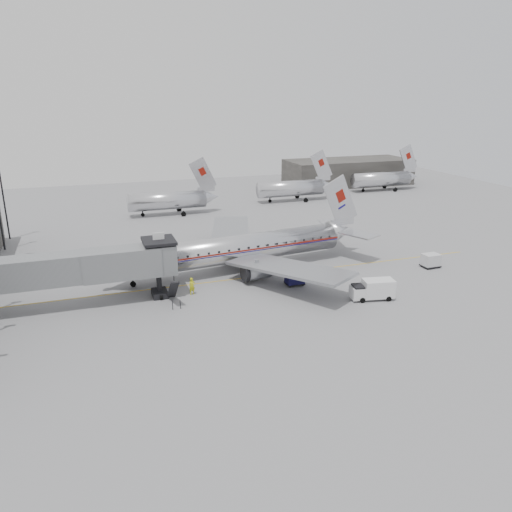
% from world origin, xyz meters
% --- Properties ---
extents(ground, '(160.00, 160.00, 0.00)m').
position_xyz_m(ground, '(0.00, 0.00, 0.00)').
color(ground, slate).
rests_on(ground, ground).
extents(hangar, '(30.00, 12.00, 6.00)m').
position_xyz_m(hangar, '(45.00, 60.00, 3.00)').
color(hangar, '#33312E').
rests_on(hangar, ground).
extents(apron_line, '(60.00, 0.15, 0.01)m').
position_xyz_m(apron_line, '(3.00, 6.00, 0.01)').
color(apron_line, gold).
rests_on(apron_line, ground).
extents(jet_bridge, '(21.00, 6.20, 7.10)m').
position_xyz_m(jet_bridge, '(-16.66, 3.67, 4.18)').
color(jet_bridge, slate).
rests_on(jet_bridge, ground).
extents(distant_aircraft_near, '(16.39, 3.20, 10.26)m').
position_xyz_m(distant_aircraft_near, '(-1.79, 42.00, 2.73)').
color(distant_aircraft_near, silver).
rests_on(distant_aircraft_near, ground).
extents(distant_aircraft_mid, '(16.39, 3.20, 10.26)m').
position_xyz_m(distant_aircraft_mid, '(24.21, 46.00, 2.73)').
color(distant_aircraft_mid, silver).
rests_on(distant_aircraft_mid, ground).
extents(distant_aircraft_far, '(16.39, 3.20, 10.26)m').
position_xyz_m(distant_aircraft_far, '(48.21, 50.00, 2.73)').
color(distant_aircraft_far, silver).
rests_on(distant_aircraft_far, ground).
extents(airliner, '(34.77, 32.05, 11.02)m').
position_xyz_m(airliner, '(1.80, 9.08, 2.77)').
color(airliner, silver).
rests_on(airliner, ground).
extents(service_van, '(4.88, 2.61, 2.18)m').
position_xyz_m(service_van, '(12.25, -4.65, 1.14)').
color(service_van, silver).
rests_on(service_van, ground).
extents(baggage_cart_navy, '(2.13, 1.64, 1.64)m').
position_xyz_m(baggage_cart_navy, '(6.00, 2.00, 0.87)').
color(baggage_cart_navy, '#0F0D37').
rests_on(baggage_cart_navy, ground).
extents(baggage_cart_white, '(2.26, 1.75, 1.74)m').
position_xyz_m(baggage_cart_white, '(24.84, 2.00, 0.93)').
color(baggage_cart_white, silver).
rests_on(baggage_cart_white, ground).
extents(ramp_worker, '(0.79, 0.61, 1.94)m').
position_xyz_m(ramp_worker, '(-5.83, 3.00, 0.97)').
color(ramp_worker, gold).
rests_on(ramp_worker, ground).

